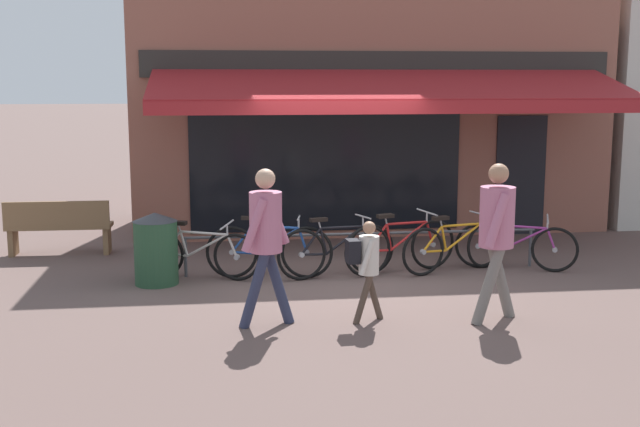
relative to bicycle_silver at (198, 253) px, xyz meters
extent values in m
plane|color=brown|center=(2.06, -0.23, -0.36)|extent=(160.00, 160.00, 0.00)
cube|color=#8E5647|center=(3.05, 4.08, 2.22)|extent=(8.41, 3.00, 5.16)
cube|color=black|center=(2.13, 2.56, 0.89)|extent=(4.63, 0.04, 2.20)
cube|color=black|center=(5.58, 2.56, 0.69)|extent=(0.90, 0.04, 2.10)
cube|color=#282623|center=(3.05, 2.56, 2.61)|extent=(7.99, 0.06, 0.44)
cube|color=maroon|center=(3.05, 1.61, 2.28)|extent=(7.57, 1.95, 0.50)
cube|color=maroon|center=(3.05, 0.64, 1.96)|extent=(7.57, 0.03, 0.20)
cylinder|color=#47494F|center=(2.33, 0.15, 0.19)|extent=(5.11, 0.04, 0.04)
cylinder|color=#47494F|center=(-0.18, 0.15, -0.09)|extent=(0.04, 0.04, 0.55)
cylinder|color=#47494F|center=(4.83, 0.15, -0.09)|extent=(0.04, 0.04, 0.55)
torus|color=black|center=(0.52, -0.19, -0.03)|extent=(0.66, 0.31, 0.67)
cylinder|color=#9E9EA3|center=(0.52, -0.19, -0.03)|extent=(0.09, 0.08, 0.07)
torus|color=black|center=(-0.51, 0.19, -0.03)|extent=(0.66, 0.31, 0.67)
cylinder|color=#9E9EA3|center=(-0.51, 0.19, -0.03)|extent=(0.09, 0.08, 0.07)
cylinder|color=#BCB7B2|center=(0.13, -0.05, 0.12)|extent=(0.58, 0.26, 0.36)
cylinder|color=#BCB7B2|center=(0.08, -0.05, 0.29)|extent=(0.65, 0.26, 0.05)
cylinder|color=#BCB7B2|center=(-0.19, 0.06, 0.13)|extent=(0.12, 0.04, 0.35)
cylinder|color=#BCB7B2|center=(-0.33, 0.12, -0.04)|extent=(0.38, 0.16, 0.05)
cylinder|color=#BCB7B2|center=(-0.37, 0.13, 0.13)|extent=(0.31, 0.16, 0.35)
cylinder|color=#BCB7B2|center=(0.46, -0.18, 0.13)|extent=(0.16, 0.06, 0.32)
cylinder|color=#9E9EA3|center=(-0.25, 0.07, 0.35)|extent=(0.06, 0.03, 0.11)
cube|color=black|center=(-0.26, 0.07, 0.42)|extent=(0.26, 0.18, 0.06)
cylinder|color=#9E9EA3|center=(0.40, -0.17, 0.35)|extent=(0.04, 0.04, 0.14)
cylinder|color=#9E9EA3|center=(0.40, -0.17, 0.42)|extent=(0.20, 0.50, 0.06)
torus|color=black|center=(1.49, -0.14, 0.00)|extent=(0.73, 0.20, 0.73)
cylinder|color=#9E9EA3|center=(1.49, -0.14, 0.00)|extent=(0.08, 0.07, 0.07)
torus|color=black|center=(0.46, 0.02, 0.00)|extent=(0.73, 0.20, 0.73)
cylinder|color=#9E9EA3|center=(0.46, 0.02, 0.00)|extent=(0.08, 0.07, 0.07)
cylinder|color=#1E4793|center=(1.10, -0.07, 0.16)|extent=(0.58, 0.09, 0.39)
cylinder|color=#1E4793|center=(1.07, -0.05, 0.35)|extent=(0.64, 0.13, 0.05)
cylinder|color=#1E4793|center=(0.79, -0.02, 0.17)|extent=(0.12, 0.08, 0.38)
cylinder|color=#1E4793|center=(0.64, -0.01, -0.01)|extent=(0.37, 0.09, 0.05)
cylinder|color=#1E4793|center=(0.60, 0.01, 0.18)|extent=(0.32, 0.05, 0.38)
cylinder|color=#1E4793|center=(1.44, -0.12, 0.17)|extent=(0.15, 0.08, 0.35)
cylinder|color=#9E9EA3|center=(0.73, 0.00, 0.41)|extent=(0.06, 0.04, 0.11)
cube|color=black|center=(0.72, 0.01, 0.48)|extent=(0.25, 0.14, 0.06)
cylinder|color=#9E9EA3|center=(1.38, -0.09, 0.41)|extent=(0.03, 0.04, 0.14)
cylinder|color=#9E9EA3|center=(1.38, -0.09, 0.48)|extent=(0.10, 0.52, 0.06)
torus|color=black|center=(2.41, 0.00, -0.01)|extent=(0.71, 0.24, 0.71)
cylinder|color=#9E9EA3|center=(2.41, 0.00, -0.01)|extent=(0.08, 0.08, 0.07)
torus|color=black|center=(1.41, -0.25, -0.01)|extent=(0.71, 0.24, 0.71)
cylinder|color=#9E9EA3|center=(1.41, -0.25, -0.01)|extent=(0.08, 0.08, 0.07)
cylinder|color=black|center=(2.03, -0.09, 0.15)|extent=(0.57, 0.18, 0.38)
cylinder|color=black|center=(1.99, -0.09, 0.33)|extent=(0.63, 0.18, 0.05)
cylinder|color=black|center=(1.72, -0.16, 0.16)|extent=(0.11, 0.04, 0.37)
cylinder|color=black|center=(1.58, -0.20, -0.02)|extent=(0.36, 0.12, 0.05)
cylinder|color=black|center=(1.54, -0.21, 0.17)|extent=(0.31, 0.12, 0.37)
cylinder|color=black|center=(2.36, -0.01, 0.16)|extent=(0.15, 0.05, 0.34)
cylinder|color=#9E9EA3|center=(1.67, -0.17, 0.39)|extent=(0.06, 0.03, 0.11)
cube|color=black|center=(1.65, -0.17, 0.46)|extent=(0.26, 0.16, 0.05)
cylinder|color=#9E9EA3|center=(2.30, -0.01, 0.39)|extent=(0.03, 0.04, 0.14)
cylinder|color=#9E9EA3|center=(2.30, -0.01, 0.46)|extent=(0.14, 0.51, 0.05)
torus|color=black|center=(3.36, 0.16, 0.00)|extent=(0.72, 0.30, 0.73)
cylinder|color=#9E9EA3|center=(3.36, 0.16, 0.00)|extent=(0.09, 0.08, 0.07)
torus|color=black|center=(2.34, -0.18, 0.00)|extent=(0.72, 0.30, 0.73)
cylinder|color=#9E9EA3|center=(2.34, -0.18, 0.00)|extent=(0.09, 0.08, 0.07)
cylinder|color=#B21E1E|center=(2.97, 0.03, 0.17)|extent=(0.58, 0.21, 0.39)
cylinder|color=#B21E1E|center=(2.94, 0.01, 0.36)|extent=(0.64, 0.24, 0.05)
cylinder|color=#B21E1E|center=(2.66, -0.08, 0.17)|extent=(0.12, 0.08, 0.39)
cylinder|color=#B21E1E|center=(2.52, -0.12, -0.01)|extent=(0.37, 0.15, 0.05)
cylinder|color=#B21E1E|center=(2.48, -0.14, 0.18)|extent=(0.32, 0.12, 0.38)
cylinder|color=#B21E1E|center=(3.30, 0.14, 0.17)|extent=(0.15, 0.09, 0.35)
cylinder|color=#9E9EA3|center=(2.61, -0.11, 0.41)|extent=(0.06, 0.04, 0.11)
cube|color=black|center=(2.60, -0.11, 0.48)|extent=(0.26, 0.17, 0.05)
cylinder|color=#9E9EA3|center=(3.25, 0.11, 0.42)|extent=(0.03, 0.04, 0.14)
cylinder|color=#9E9EA3|center=(3.25, 0.11, 0.49)|extent=(0.19, 0.50, 0.04)
torus|color=black|center=(4.16, 0.14, -0.02)|extent=(0.67, 0.28, 0.69)
cylinder|color=#9E9EA3|center=(4.16, 0.14, -0.02)|extent=(0.09, 0.08, 0.07)
torus|color=black|center=(3.12, -0.23, -0.02)|extent=(0.67, 0.28, 0.69)
cylinder|color=#9E9EA3|center=(3.12, -0.23, -0.02)|extent=(0.09, 0.08, 0.07)
cylinder|color=orange|center=(3.76, -0.01, 0.14)|extent=(0.59, 0.23, 0.37)
cylinder|color=orange|center=(3.72, -0.02, 0.31)|extent=(0.65, 0.26, 0.05)
cylinder|color=orange|center=(3.44, -0.12, 0.14)|extent=(0.12, 0.08, 0.36)
cylinder|color=orange|center=(3.30, -0.17, -0.03)|extent=(0.38, 0.16, 0.05)
cylinder|color=orange|center=(3.26, -0.18, 0.15)|extent=(0.32, 0.14, 0.36)
cylinder|color=orange|center=(4.10, 0.11, 0.14)|extent=(0.15, 0.09, 0.34)
cylinder|color=#9E9EA3|center=(3.39, -0.14, 0.37)|extent=(0.06, 0.04, 0.11)
cube|color=black|center=(3.38, -0.15, 0.44)|extent=(0.26, 0.18, 0.05)
cylinder|color=#9E9EA3|center=(4.04, 0.09, 0.38)|extent=(0.03, 0.04, 0.14)
cylinder|color=#9E9EA3|center=(4.04, 0.09, 0.45)|extent=(0.20, 0.50, 0.03)
torus|color=black|center=(5.03, -0.26, -0.03)|extent=(0.65, 0.33, 0.66)
cylinder|color=#9E9EA3|center=(5.03, -0.26, -0.03)|extent=(0.09, 0.09, 0.07)
torus|color=black|center=(4.03, 0.14, -0.03)|extent=(0.65, 0.33, 0.66)
cylinder|color=#9E9EA3|center=(4.03, 0.14, -0.03)|extent=(0.09, 0.09, 0.07)
cylinder|color=#892D7A|center=(4.65, -0.12, 0.11)|extent=(0.56, 0.27, 0.35)
cylinder|color=#892D7A|center=(4.60, -0.12, 0.28)|extent=(0.63, 0.27, 0.05)
cylinder|color=#892D7A|center=(4.34, 0.00, 0.12)|extent=(0.12, 0.04, 0.35)
cylinder|color=#892D7A|center=(4.20, 0.07, -0.04)|extent=(0.37, 0.17, 0.05)
cylinder|color=#892D7A|center=(4.16, 0.07, 0.13)|extent=(0.30, 0.17, 0.35)
cylinder|color=#892D7A|center=(4.97, -0.25, 0.12)|extent=(0.16, 0.06, 0.32)
cylinder|color=#9E9EA3|center=(4.28, 0.01, 0.34)|extent=(0.06, 0.03, 0.11)
cube|color=black|center=(4.26, 0.01, 0.41)|extent=(0.26, 0.18, 0.06)
cylinder|color=#9E9EA3|center=(4.91, -0.24, 0.35)|extent=(0.04, 0.04, 0.14)
cylinder|color=#9E9EA3|center=(4.91, -0.25, 0.42)|extent=(0.21, 0.49, 0.06)
cylinder|color=#282D47|center=(0.95, -2.15, 0.06)|extent=(0.37, 0.18, 0.88)
cylinder|color=#282D47|center=(0.67, -2.30, 0.06)|extent=(0.37, 0.18, 0.88)
cylinder|color=#B26684|center=(0.81, -2.23, 0.82)|extent=(0.42, 0.42, 0.67)
sphere|color=tan|center=(0.81, -2.23, 1.30)|extent=(0.22, 0.22, 0.22)
cylinder|color=#B26684|center=(0.67, -2.41, 0.81)|extent=(0.30, 0.12, 0.59)
cylinder|color=#B26684|center=(0.94, -2.04, 0.81)|extent=(0.30, 0.12, 0.59)
cylinder|color=#47382D|center=(2.04, -2.15, -0.09)|extent=(0.24, 0.09, 0.57)
cylinder|color=#47382D|center=(1.89, -2.29, -0.09)|extent=(0.24, 0.09, 0.57)
cylinder|color=beige|center=(1.97, -2.22, 0.41)|extent=(0.25, 0.25, 0.44)
sphere|color=#A87A5B|center=(1.97, -2.22, 0.72)|extent=(0.15, 0.15, 0.15)
cylinder|color=beige|center=(1.91, -2.36, 0.41)|extent=(0.20, 0.12, 0.39)
cylinder|color=beige|center=(2.02, -2.09, 0.41)|extent=(0.20, 0.12, 0.39)
cube|color=black|center=(1.78, -2.24, 0.46)|extent=(0.16, 0.21, 0.26)
cylinder|color=slate|center=(3.51, -2.25, 0.07)|extent=(0.38, 0.15, 0.90)
cylinder|color=slate|center=(3.28, -2.49, 0.07)|extent=(0.38, 0.15, 0.90)
cylinder|color=#B26684|center=(3.40, -2.37, 0.84)|extent=(0.42, 0.42, 0.68)
sphere|color=#A87A5B|center=(3.40, -2.37, 1.33)|extent=(0.23, 0.23, 0.23)
cylinder|color=#B26684|center=(3.31, -2.60, 0.84)|extent=(0.32, 0.20, 0.61)
cylinder|color=#B26684|center=(3.48, -2.14, 0.84)|extent=(0.32, 0.20, 0.61)
cylinder|color=#23472D|center=(-0.55, -0.21, 0.07)|extent=(0.58, 0.58, 0.86)
cone|color=#33353A|center=(-0.55, -0.21, 0.56)|extent=(0.59, 0.59, 0.12)
cube|color=brown|center=(-2.19, 1.88, 0.09)|extent=(1.61, 0.47, 0.06)
cube|color=brown|center=(-2.20, 1.69, 0.31)|extent=(1.60, 0.08, 0.40)
cube|color=brown|center=(-2.91, 1.89, -0.14)|extent=(0.09, 0.35, 0.45)
cube|color=brown|center=(-1.47, 1.87, -0.14)|extent=(0.09, 0.35, 0.45)
camera|label=1|loc=(0.31, -10.90, 2.37)|focal=45.00mm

